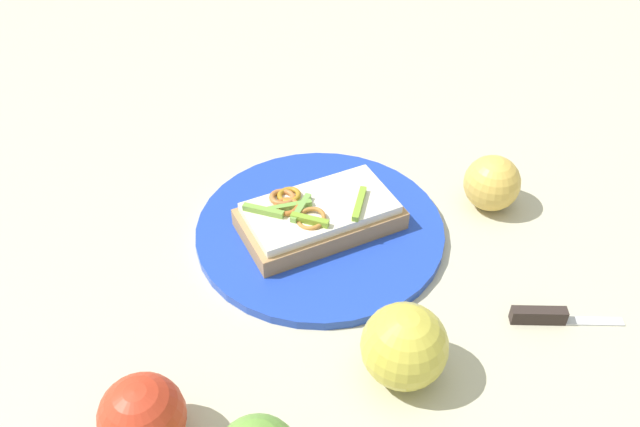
{
  "coord_description": "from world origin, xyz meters",
  "views": [
    {
      "loc": [
        -0.54,
        -0.2,
        0.54
      ],
      "look_at": [
        0.0,
        0.0,
        0.03
      ],
      "focal_mm": 37.63,
      "sensor_mm": 36.0,
      "label": 1
    }
  ],
  "objects_px": {
    "apple_3": "(142,417)",
    "apple_2": "(492,183)",
    "plate": "(320,230)",
    "apple_0": "(404,346)",
    "sandwich": "(319,216)",
    "knife": "(548,316)"
  },
  "relations": [
    {
      "from": "apple_3",
      "to": "apple_2",
      "type": "bearing_deg",
      "value": -27.8
    },
    {
      "from": "plate",
      "to": "apple_0",
      "type": "distance_m",
      "value": 0.21
    },
    {
      "from": "apple_2",
      "to": "apple_3",
      "type": "xyz_separation_m",
      "value": [
        -0.43,
        0.22,
        0.0
      ]
    },
    {
      "from": "plate",
      "to": "apple_3",
      "type": "bearing_deg",
      "value": 171.08
    },
    {
      "from": "sandwich",
      "to": "apple_0",
      "type": "height_order",
      "value": "apple_0"
    },
    {
      "from": "sandwich",
      "to": "apple_3",
      "type": "xyz_separation_m",
      "value": [
        -0.3,
        0.05,
        0.01
      ]
    },
    {
      "from": "plate",
      "to": "apple_2",
      "type": "height_order",
      "value": "apple_2"
    },
    {
      "from": "sandwich",
      "to": "knife",
      "type": "height_order",
      "value": "sandwich"
    },
    {
      "from": "apple_3",
      "to": "knife",
      "type": "bearing_deg",
      "value": -50.3
    },
    {
      "from": "sandwich",
      "to": "apple_3",
      "type": "distance_m",
      "value": 0.31
    },
    {
      "from": "apple_3",
      "to": "sandwich",
      "type": "bearing_deg",
      "value": -8.7
    },
    {
      "from": "plate",
      "to": "apple_0",
      "type": "relative_size",
      "value": 3.54
    },
    {
      "from": "plate",
      "to": "apple_0",
      "type": "xyz_separation_m",
      "value": [
        -0.16,
        -0.14,
        0.04
      ]
    },
    {
      "from": "apple_0",
      "to": "plate",
      "type": "bearing_deg",
      "value": 42.17
    },
    {
      "from": "sandwich",
      "to": "apple_2",
      "type": "xyz_separation_m",
      "value": [
        0.12,
        -0.18,
        0.01
      ]
    },
    {
      "from": "apple_0",
      "to": "apple_3",
      "type": "height_order",
      "value": "apple_0"
    },
    {
      "from": "sandwich",
      "to": "apple_3",
      "type": "relative_size",
      "value": 2.65
    },
    {
      "from": "sandwich",
      "to": "apple_2",
      "type": "distance_m",
      "value": 0.22
    },
    {
      "from": "sandwich",
      "to": "apple_2",
      "type": "height_order",
      "value": "apple_2"
    },
    {
      "from": "sandwich",
      "to": "apple_3",
      "type": "bearing_deg",
      "value": -145.27
    },
    {
      "from": "plate",
      "to": "knife",
      "type": "distance_m",
      "value": 0.27
    },
    {
      "from": "apple_0",
      "to": "sandwich",
      "type": "bearing_deg",
      "value": 42.59
    }
  ]
}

